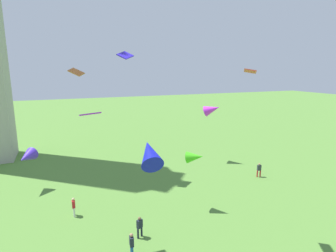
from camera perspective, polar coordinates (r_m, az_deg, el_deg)
The scene contains 12 objects.
person_0 at distance 24.79m, azimuth -19.20°, elevation -15.54°, with size 0.24×0.50×1.63m.
person_1 at distance 21.05m, azimuth -5.97°, elevation -20.13°, with size 0.49×0.41×1.62m.
person_2 at distance 32.93m, azimuth 18.58°, elevation -8.58°, with size 0.50×0.32×1.63m.
person_4 at distance 19.33m, azimuth -7.65°, elevation -23.28°, with size 0.29×0.52×1.68m.
kite_flying_0 at distance 30.33m, azimuth -27.54°, elevation -5.77°, with size 2.11×2.34×1.47m.
kite_flying_1 at distance 35.64m, azimuth 9.25°, elevation 3.49°, with size 2.61×2.61×1.96m.
kite_flying_2 at distance 18.93m, azimuth 16.87°, elevation 10.96°, with size 1.28×1.37×0.36m.
kite_flying_3 at distance 15.54m, azimuth -3.87°, elevation -5.69°, with size 1.53×2.33×2.01m.
kite_flying_4 at distance 29.76m, azimuth -18.71°, elevation 10.68°, with size 1.73×1.50×0.91m.
kite_flying_6 at distance 29.43m, azimuth -8.96°, elevation 14.47°, with size 2.01×1.88×0.96m.
kite_flying_7 at distance 23.29m, azimuth 5.67°, elevation -6.48°, with size 1.82×1.80×1.23m.
kite_flying_8 at distance 17.94m, azimuth -16.05°, elevation 2.44°, with size 1.37×0.95×0.34m.
Camera 1 is at (-8.81, -1.20, 12.01)m, focal length 29.03 mm.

